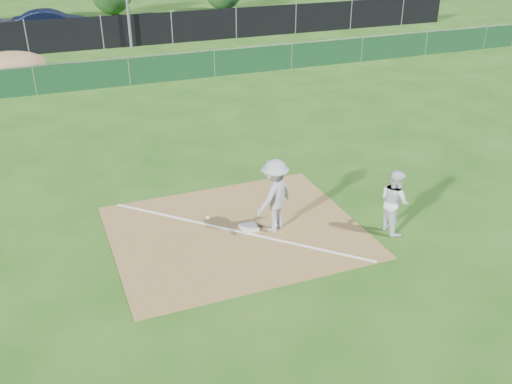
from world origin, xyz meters
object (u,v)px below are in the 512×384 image
at_px(runner, 394,201).
at_px(car_left, 4,30).
at_px(car_mid, 52,22).
at_px(play_at_first, 275,196).
at_px(first_base, 249,228).
at_px(car_right, 155,22).

xyz_separation_m(runner, car_left, (-8.72, 26.88, -0.05)).
bearing_deg(car_mid, play_at_first, -170.07).
distance_m(first_base, car_mid, 27.45).
bearing_deg(car_mid, runner, -165.10).
xyz_separation_m(car_left, car_mid, (2.76, 1.76, 0.00)).
height_order(first_base, car_mid, car_mid).
bearing_deg(play_at_first, car_left, 103.18).
height_order(play_at_first, car_left, play_at_first).
height_order(car_left, car_right, car_left).
height_order(first_base, car_left, car_left).
bearing_deg(car_left, play_at_first, -143.24).
relative_size(play_at_first, car_right, 0.60).
bearing_deg(runner, car_left, 18.15).
height_order(runner, car_left, runner).
bearing_deg(runner, car_mid, 11.94).
relative_size(runner, car_left, 0.37).
height_order(play_at_first, car_right, play_at_first).
bearing_deg(car_left, first_base, -144.37).
distance_m(first_base, runner, 3.60).
xyz_separation_m(play_at_first, car_right, (2.95, 26.11, -0.34)).
bearing_deg(car_left, runner, -138.45).
bearing_deg(car_right, first_base, 159.01).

